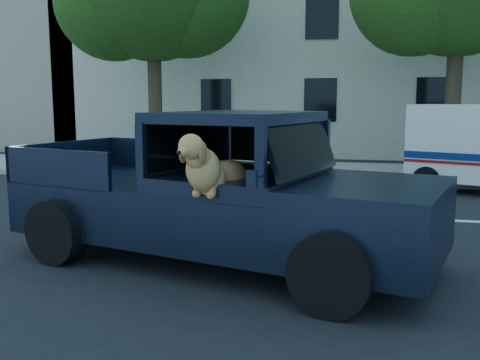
{
  "coord_description": "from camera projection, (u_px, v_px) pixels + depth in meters",
  "views": [
    {
      "loc": [
        2.27,
        -6.75,
        2.18
      ],
      "look_at": [
        0.89,
        -0.27,
        1.2
      ],
      "focal_mm": 40.0,
      "sensor_mm": 36.0,
      "label": 1
    }
  ],
  "objects": [
    {
      "name": "ground",
      "position": [
        181.0,
        261.0,
        7.32
      ],
      "size": [
        120.0,
        120.0,
        0.0
      ],
      "primitive_type": "plane",
      "color": "black",
      "rests_on": "ground"
    },
    {
      "name": "lane_stripes",
      "position": [
        337.0,
        216.0,
        10.19
      ],
      "size": [
        21.6,
        0.14,
        0.01
      ],
      "primitive_type": null,
      "color": "silver",
      "rests_on": "ground"
    },
    {
      "name": "building_main",
      "position": [
        375.0,
        44.0,
        21.99
      ],
      "size": [
        26.0,
        6.0,
        9.0
      ],
      "primitive_type": "cube",
      "color": "beige",
      "rests_on": "ground"
    },
    {
      "name": "pickup_truck",
      "position": [
        214.0,
        212.0,
        7.25
      ],
      "size": [
        6.08,
        3.7,
        2.04
      ],
      "rotation": [
        0.0,
        0.0,
        -0.27
      ],
      "color": "black",
      "rests_on": "ground"
    },
    {
      "name": "far_sidewalk",
      "position": [
        276.0,
        171.0,
        16.21
      ],
      "size": [
        60.0,
        4.0,
        0.15
      ],
      "primitive_type": "cube",
      "color": "gray",
      "rests_on": "ground"
    }
  ]
}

